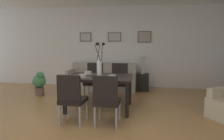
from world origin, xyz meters
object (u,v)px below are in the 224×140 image
dining_chair_near_left (72,97)px  table_lamp (143,61)px  dining_chair_far_left (107,98)px  framed_picture_center (114,37)px  side_table (143,82)px  dining_chair_far_right (119,79)px  framed_picture_right (144,37)px  dining_table (99,80)px  bowl_near_left (83,76)px  centerpiece_vase (99,63)px  dining_chair_near_right (94,79)px  sofa (102,80)px  bowl_far_left (112,76)px  framed_picture_left (86,37)px  bowl_near_right (88,73)px  potted_plant (39,82)px

dining_chair_near_left → table_lamp: table_lamp is taller
dining_chair_far_left → framed_picture_center: (-0.32, 3.29, 1.11)m
side_table → dining_chair_far_right: bearing=-120.9°
dining_chair_far_right → table_lamp: (0.60, 1.01, 0.38)m
framed_picture_center → framed_picture_right: framed_picture_right is taller
dining_table → framed_picture_right: framed_picture_right is taller
dining_chair_near_left → bowl_near_left: 0.74m
centerpiece_vase → table_lamp: centerpiece_vase is taller
bowl_near_left → framed_picture_center: 2.77m
dining_chair_far_left → framed_picture_center: 3.49m
framed_picture_right → framed_picture_center: bearing=180.0°
dining_chair_near_right → sofa: dining_chair_near_right is taller
sofa → framed_picture_center: bearing=57.5°
table_lamp → bowl_near_left: bearing=-120.2°
dining_table → dining_chair_near_left: (-0.32, -0.91, -0.14)m
side_table → dining_table: bearing=-115.9°
dining_table → bowl_far_left: bearing=-35.3°
bowl_near_left → bowl_far_left: bearing=0.0°
dining_chair_far_left → sofa: size_ratio=0.44×
dining_chair_near_right → framed_picture_left: bearing=112.8°
bowl_far_left → side_table: (0.62, 2.15, -0.52)m
bowl_near_right → dining_chair_near_right: bearing=91.1°
centerpiece_vase → framed_picture_left: (-0.96, 2.39, 0.60)m
dining_table → bowl_near_right: bearing=144.7°
dining_chair_far_right → bowl_near_right: 0.98m
dining_chair_far_right → sofa: dining_chair_far_right is taller
centerpiece_vase → potted_plant: (-1.89, 0.92, -0.65)m
dining_table → framed_picture_right: bearing=68.1°
table_lamp → framed_picture_right: 0.87m
table_lamp → framed_picture_left: bearing=166.1°
dining_chair_near_left → framed_picture_right: framed_picture_right is taller
bowl_far_left → framed_picture_center: (-0.32, 2.62, 0.84)m
centerpiece_vase → bowl_near_right: (-0.32, 0.22, -0.24)m
dining_chair_near_left → potted_plant: dining_chair_near_left is taller
side_table → table_lamp: (0.00, 0.00, 0.63)m
dining_chair_far_left → bowl_near_left: bearing=133.0°
dining_chair_far_left → framed_picture_left: framed_picture_left is taller
side_table → framed_picture_right: bearing=86.7°
potted_plant → dining_chair_far_left: bearing=-39.5°
table_lamp → framed_picture_center: size_ratio=1.19×
sofa → side_table: bearing=0.7°
dining_chair_near_right → bowl_far_left: dining_chair_near_right is taller
dining_table → framed_picture_center: bearing=90.0°
bowl_far_left → sofa: bearing=106.2°
dining_table → sofa: size_ratio=0.67×
bowl_far_left → framed_picture_center: bearing=96.9°
bowl_near_left → side_table: size_ratio=0.33×
centerpiece_vase → potted_plant: centerpiece_vase is taller
dining_chair_far_right → dining_chair_far_left: bearing=-90.4°
dining_chair_far_right → bowl_near_left: bearing=-119.5°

